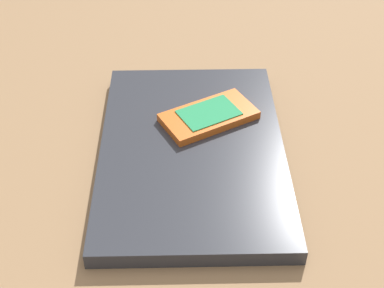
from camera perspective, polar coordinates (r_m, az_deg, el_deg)
name	(u,v)px	position (r cm, az deg, el deg)	size (l,w,h in cm)	color
desk_surface	(189,144)	(69.57, -0.27, 0.01)	(120.00, 80.00, 3.00)	#9E7751
laptop_closed	(192,151)	(64.84, 0.00, -0.71)	(31.95, 21.25, 1.89)	#33353D
cell_phone_on_laptop	(209,116)	(67.68, 1.74, 2.91)	(11.13, 12.63, 1.10)	orange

